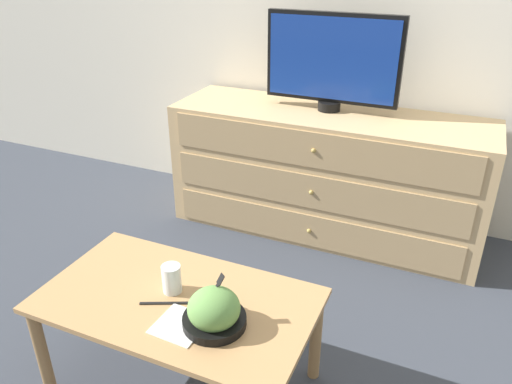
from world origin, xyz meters
name	(u,v)px	position (x,y,z in m)	size (l,w,h in m)	color
ground_plane	(344,208)	(0.00, 0.00, 0.00)	(12.00, 12.00, 0.00)	#383D47
dresser	(326,173)	(-0.06, -0.28, 0.35)	(1.70, 0.52, 0.70)	tan
tv	(332,60)	(-0.08, -0.23, 0.96)	(0.71, 0.12, 0.50)	black
coffee_table	(178,311)	(-0.20, -1.61, 0.35)	(0.95, 0.54, 0.40)	tan
takeout_bowl	(214,312)	(-0.02, -1.67, 0.46)	(0.21, 0.21, 0.16)	black
drink_cup	(172,280)	(-0.24, -1.58, 0.45)	(0.07, 0.07, 0.10)	beige
napkin	(180,325)	(-0.12, -1.72, 0.41)	(0.16, 0.16, 0.00)	white
knife	(164,303)	(-0.23, -1.65, 0.41)	(0.15, 0.08, 0.01)	black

